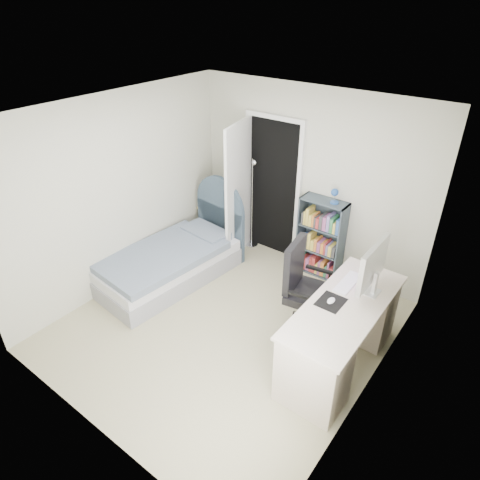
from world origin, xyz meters
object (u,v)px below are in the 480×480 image
Objects in this scene: bookcase at (321,240)px; desk at (342,332)px; floor_lamp at (252,212)px; office_chair at (304,285)px; nightstand at (215,213)px; bed at (174,260)px.

bookcase is 1.73m from desk.
floor_lamp is 0.86× the size of desk.
bookcase is 0.80× the size of desk.
bookcase is 1.25m from office_chair.
bed is at bearing -76.92° from nightstand.
bed is 1.97m from office_chair.
desk is (0.99, -1.41, -0.07)m from bookcase.
nightstand is 0.47× the size of bookcase.
floor_lamp is 1.08× the size of bookcase.
desk reaches higher than nightstand.
bookcase is (1.81, 0.08, 0.10)m from nightstand.
office_chair is at bearing 3.91° from bed.
floor_lamp is at bearing 146.61° from desk.
office_chair is at bearing -37.18° from floor_lamp.
desk is (2.81, -1.33, 0.03)m from nightstand.
bookcase is at bearing 2.55° from nightstand.
floor_lamp is at bearing 74.41° from bed.
desk is at bearing -33.39° from floor_lamp.
bed is 1.27m from nightstand.
office_chair reaches higher than nightstand.
office_chair is (-0.59, 0.24, 0.19)m from desk.
desk reaches higher than bed.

